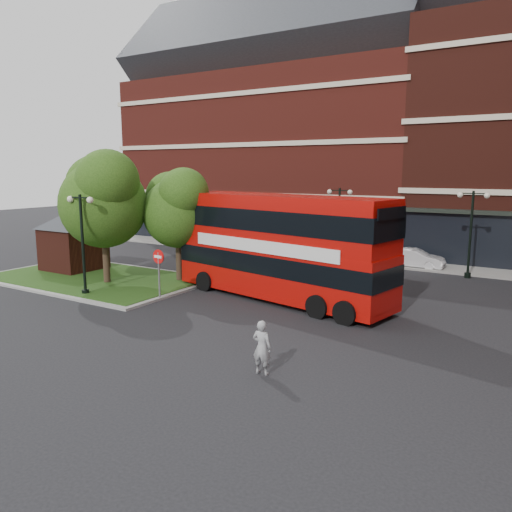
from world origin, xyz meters
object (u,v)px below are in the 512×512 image
Objects in this scene: bus at (279,240)px; car_white at (414,258)px; woman at (262,347)px; car_silver at (298,247)px.

bus is 12.09m from car_white.
car_white is at bearing 83.69° from bus.
bus reaches higher than woman.
bus is at bearing -163.30° from car_silver.
car_silver is (-4.65, 11.34, -2.18)m from bus.
bus reaches higher than car_silver.
woman is 0.46× the size of car_white.
car_white is at bearing -95.76° from car_silver.
bus is 12.45m from car_silver.
car_silver is 1.11× the size of car_white.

